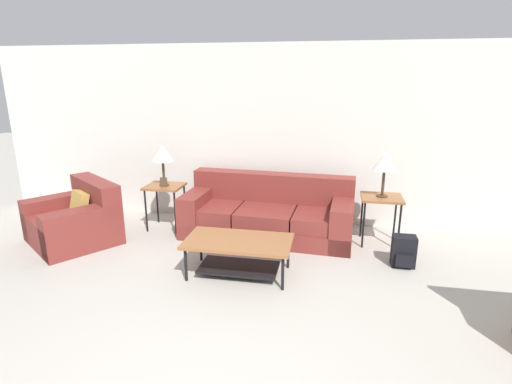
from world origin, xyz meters
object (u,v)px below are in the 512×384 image
object	(u,v)px
armchair	(76,221)
side_table_right	(381,202)
couch	(268,215)
backpack	(404,252)
coffee_table	(239,249)
table_lamp_right	(385,162)
side_table_left	(165,190)
table_lamp_left	(162,154)

from	to	relation	value
armchair	side_table_right	world-z (taller)	armchair
armchair	couch	bearing A→B (deg)	15.73
couch	backpack	world-z (taller)	couch
couch	coffee_table	xyz separation A→B (m)	(-0.13, -1.22, 0.01)
couch	coffee_table	distance (m)	1.23
table_lamp_right	backpack	world-z (taller)	table_lamp_right
side_table_left	side_table_right	bearing A→B (deg)	0.00
coffee_table	side_table_right	bearing A→B (deg)	36.44
backpack	table_lamp_right	bearing A→B (deg)	108.22
side_table_right	table_lamp_left	xyz separation A→B (m)	(-2.99, -0.00, 0.53)
couch	table_lamp_right	world-z (taller)	table_lamp_right
couch	side_table_right	world-z (taller)	couch
couch	side_table_right	distance (m)	1.52
side_table_right	table_lamp_left	bearing A→B (deg)	-180.00
backpack	side_table_right	bearing A→B (deg)	108.22
side_table_left	side_table_right	distance (m)	2.99
side_table_left	backpack	distance (m)	3.29
couch	side_table_left	distance (m)	1.52
coffee_table	table_lamp_right	world-z (taller)	table_lamp_right
armchair	side_table_left	world-z (taller)	armchair
coffee_table	side_table_left	world-z (taller)	side_table_left
side_table_left	table_lamp_left	bearing A→B (deg)	-63.43
coffee_table	table_lamp_left	xyz separation A→B (m)	(-1.37, 1.20, 0.79)
couch	table_lamp_right	bearing A→B (deg)	-0.63
side_table_right	table_lamp_left	world-z (taller)	table_lamp_left
table_lamp_right	armchair	bearing A→B (deg)	-170.25
couch	backpack	bearing A→B (deg)	-21.22
coffee_table	side_table_right	size ratio (longest dim) A/B	1.81
side_table_right	table_lamp_right	xyz separation A→B (m)	(0.00, -0.00, 0.53)
armchair	table_lamp_right	size ratio (longest dim) A/B	2.50
coffee_table	backpack	world-z (taller)	coffee_table
coffee_table	side_table_left	distance (m)	1.84
coffee_table	side_table_left	xyz separation A→B (m)	(-1.37, 1.20, 0.26)
table_lamp_left	side_table_left	bearing A→B (deg)	116.57
table_lamp_left	coffee_table	bearing A→B (deg)	-41.35
armchair	table_lamp_left	world-z (taller)	table_lamp_left
armchair	table_lamp_left	size ratio (longest dim) A/B	2.50
coffee_table	side_table_right	distance (m)	2.04
coffee_table	couch	bearing A→B (deg)	83.72
table_lamp_right	backpack	distance (m)	1.14
couch	table_lamp_left	size ratio (longest dim) A/B	4.09
table_lamp_right	backpack	xyz separation A→B (m)	(0.21, -0.65, -0.92)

